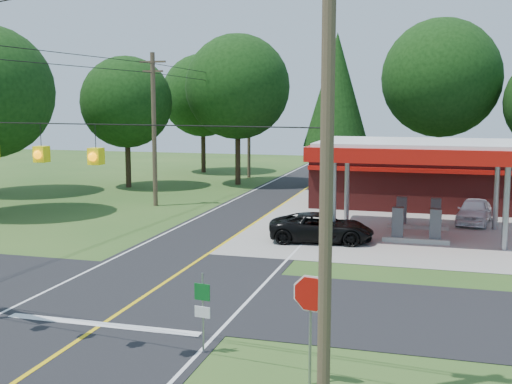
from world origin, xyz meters
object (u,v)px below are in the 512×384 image
(gas_canopy, at_px, (420,153))
(sedan_car, at_px, (474,211))
(octagonal_stop_sign, at_px, (311,302))
(suv_car, at_px, (321,228))

(gas_canopy, height_order, sedan_car, gas_canopy)
(octagonal_stop_sign, bearing_deg, sedan_car, 77.74)
(suv_car, height_order, octagonal_stop_sign, octagonal_stop_sign)
(sedan_car, height_order, octagonal_stop_sign, octagonal_stop_sign)
(gas_canopy, bearing_deg, octagonal_stop_sign, -96.00)
(suv_car, relative_size, octagonal_stop_sign, 1.84)
(gas_canopy, height_order, suv_car, gas_canopy)
(gas_canopy, distance_m, suv_car, 6.47)
(sedan_car, bearing_deg, gas_canopy, -117.29)
(sedan_car, xyz_separation_m, octagonal_stop_sign, (-5.00, -23.01, 1.38))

